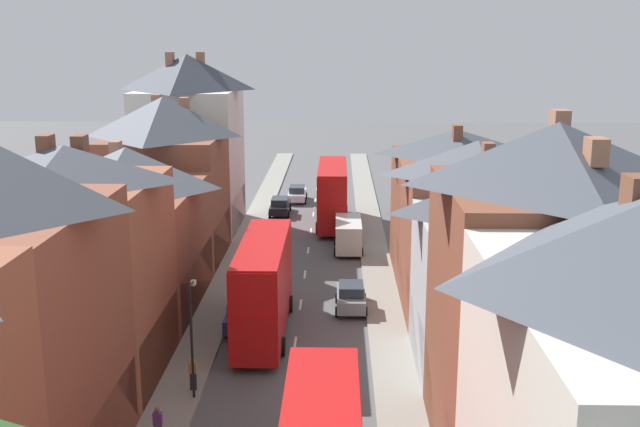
# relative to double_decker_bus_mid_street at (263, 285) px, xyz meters

# --- Properties ---
(pavement_left) EXTENTS (2.20, 104.00, 0.14)m
(pavement_left) POSITION_rel_double_decker_bus_mid_street_xyz_m (-3.29, 12.58, -2.75)
(pavement_left) COLOR gray
(pavement_left) RESTS_ON ground
(pavement_right) EXTENTS (2.20, 104.00, 0.14)m
(pavement_right) POSITION_rel_double_decker_bus_mid_street_xyz_m (6.91, 12.58, -2.75)
(pavement_right) COLOR gray
(pavement_right) RESTS_ON ground
(centre_line_dashes) EXTENTS (0.14, 97.80, 0.01)m
(centre_line_dashes) POSITION_rel_double_decker_bus_mid_street_xyz_m (1.81, 10.58, -2.81)
(centre_line_dashes) COLOR silver
(centre_line_dashes) RESTS_ON ground
(terrace_row_left) EXTENTS (8.00, 66.85, 14.91)m
(terrace_row_left) POSITION_rel_double_decker_bus_mid_street_xyz_m (-8.38, -5.24, 3.43)
(terrace_row_left) COLOR #B2704C
(terrace_row_left) RESTS_ON ground
(terrace_row_right) EXTENTS (8.00, 53.01, 13.47)m
(terrace_row_right) POSITION_rel_double_decker_bus_mid_street_xyz_m (11.99, -12.45, 3.05)
(terrace_row_right) COLOR silver
(terrace_row_right) RESTS_ON ground
(double_decker_bus_mid_street) EXTENTS (2.74, 10.80, 5.30)m
(double_decker_bus_mid_street) POSITION_rel_double_decker_bus_mid_street_xyz_m (0.00, 0.00, 0.00)
(double_decker_bus_mid_street) COLOR red
(double_decker_bus_mid_street) RESTS_ON ground
(double_decker_bus_far_approaching) EXTENTS (2.74, 10.80, 5.30)m
(double_decker_bus_far_approaching) POSITION_rel_double_decker_bus_mid_street_xyz_m (3.60, 24.63, 0.00)
(double_decker_bus_far_approaching) COLOR red
(double_decker_bus_far_approaching) RESTS_ON ground
(car_parked_left_a) EXTENTS (1.90, 4.23, 1.59)m
(car_parked_left_a) POSITION_rel_double_decker_bus_mid_street_xyz_m (0.01, 34.13, -2.01)
(car_parked_left_a) COLOR silver
(car_parked_left_a) RESTS_ON ground
(car_mid_black) EXTENTS (1.90, 4.41, 1.58)m
(car_mid_black) POSITION_rel_double_decker_bus_mid_street_xyz_m (-1.29, 28.55, -2.02)
(car_mid_black) COLOR black
(car_mid_black) RESTS_ON ground
(car_parked_left_b) EXTENTS (1.90, 3.82, 1.69)m
(car_parked_left_b) POSITION_rel_double_decker_bus_mid_street_xyz_m (4.91, 3.74, -1.97)
(car_parked_left_b) COLOR gray
(car_parked_left_b) RESTS_ON ground
(car_mid_white) EXTENTS (1.90, 4.54, 1.70)m
(car_mid_white) POSITION_rel_double_decker_bus_mid_street_xyz_m (-1.29, 0.91, -1.96)
(car_mid_white) COLOR navy
(car_mid_white) RESTS_ON ground
(delivery_van) EXTENTS (2.20, 5.20, 2.41)m
(delivery_van) POSITION_rel_double_decker_bus_mid_street_xyz_m (4.91, 16.55, -1.48)
(delivery_van) COLOR silver
(delivery_van) RESTS_ON ground
(pedestrian_mid_left) EXTENTS (0.36, 0.22, 1.61)m
(pedestrian_mid_left) POSITION_rel_double_decker_bus_mid_street_xyz_m (-3.11, -11.99, -1.78)
(pedestrian_mid_left) COLOR #3D4256
(pedestrian_mid_left) RESTS_ON pavement_left
(pedestrian_mid_right) EXTENTS (0.36, 0.22, 1.61)m
(pedestrian_mid_right) POSITION_rel_double_decker_bus_mid_street_xyz_m (-2.60, -7.23, -1.78)
(pedestrian_mid_right) COLOR #23232D
(pedestrian_mid_right) RESTS_ON pavement_left
(street_lamp) EXTENTS (0.20, 1.12, 5.50)m
(street_lamp) POSITION_rel_double_decker_bus_mid_street_xyz_m (-2.44, -7.81, 0.43)
(street_lamp) COLOR black
(street_lamp) RESTS_ON ground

